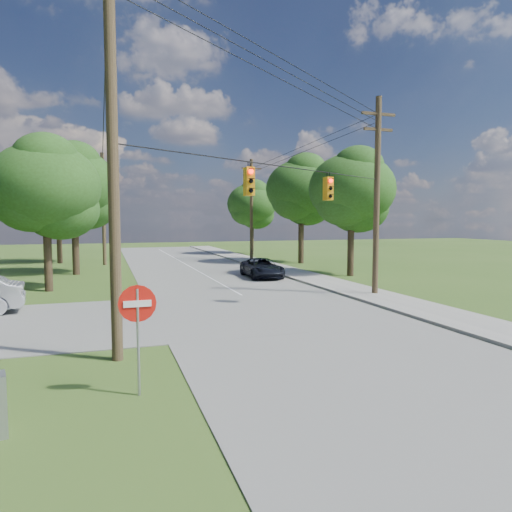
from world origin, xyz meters
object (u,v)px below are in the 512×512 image
object	(u,v)px
pole_north_w	(103,208)
car_main_north	(262,268)
pole_sw	(112,142)
pole_north_e	(251,209)
pole_ne	(377,193)
do_not_enter_sign	(138,316)

from	to	relation	value
pole_north_w	car_main_north	distance (m)	17.38
pole_sw	pole_north_w	xyz separation A→B (m)	(-0.40, 29.60, -1.10)
pole_sw	pole_north_w	size ratio (longest dim) A/B	1.20
pole_sw	pole_north_e	xyz separation A→B (m)	(13.50, 29.60, -1.10)
pole_sw	pole_north_e	world-z (taller)	pole_sw
pole_sw	pole_ne	size ratio (longest dim) A/B	1.14
pole_ne	car_main_north	distance (m)	10.64
pole_sw	pole_ne	bearing A→B (deg)	29.38
pole_ne	pole_north_e	size ratio (longest dim) A/B	1.05
pole_sw	pole_north_w	bearing A→B (deg)	90.77
car_main_north	pole_north_e	bearing A→B (deg)	78.19
pole_north_e	do_not_enter_sign	world-z (taller)	pole_north_e
pole_ne	pole_north_w	xyz separation A→B (m)	(-13.90, 22.00, -0.34)
pole_ne	pole_north_w	bearing A→B (deg)	122.29
pole_sw	car_main_north	bearing A→B (deg)	58.50
pole_north_e	pole_sw	bearing A→B (deg)	-114.52
pole_sw	pole_north_w	distance (m)	29.62
car_main_north	do_not_enter_sign	xyz separation A→B (m)	(-9.69, -19.44, 1.17)
pole_sw	pole_north_e	bearing A→B (deg)	65.48
pole_north_e	pole_north_w	world-z (taller)	same
pole_sw	pole_ne	distance (m)	15.51
pole_north_e	do_not_enter_sign	bearing A→B (deg)	-111.91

